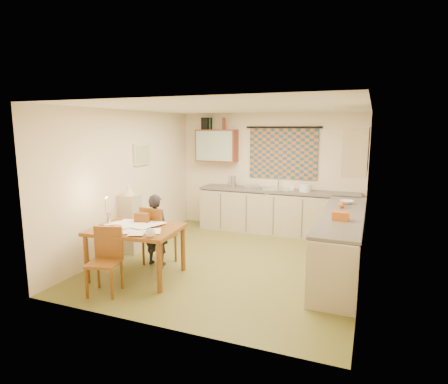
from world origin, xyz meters
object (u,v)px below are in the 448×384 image
at_px(shelf_stand, 130,224).
at_px(stove, 334,269).
at_px(dining_table, 137,252).
at_px(chair_far, 159,246).
at_px(person, 156,230).
at_px(counter_back, 277,212).
at_px(counter_right, 341,243).

bearing_deg(shelf_stand, stove, -11.39).
relative_size(dining_table, chair_far, 1.40).
distance_m(stove, person, 2.82).
distance_m(stove, chair_far, 2.81).
height_order(counter_back, person, person).
height_order(counter_back, shelf_stand, shelf_stand).
distance_m(counter_back, stove, 3.23).
bearing_deg(dining_table, counter_right, 20.42).
relative_size(counter_back, shelf_stand, 3.18).
bearing_deg(chair_far, person, 78.15).
bearing_deg(shelf_stand, person, -25.36).
bearing_deg(counter_right, stove, -90.00).
relative_size(counter_back, person, 2.85).
xyz_separation_m(counter_right, shelf_stand, (-3.54, -0.47, 0.07)).
relative_size(dining_table, person, 1.15).
distance_m(counter_back, counter_right, 2.24).
bearing_deg(dining_table, stove, -1.92).
xyz_separation_m(dining_table, chair_far, (0.01, 0.59, -0.08)).
relative_size(counter_right, dining_table, 2.21).
relative_size(stove, person, 0.78).
xyz_separation_m(counter_back, shelf_stand, (-2.11, -2.18, 0.07)).
relative_size(dining_table, shelf_stand, 1.29).
height_order(counter_right, person, person).
bearing_deg(person, stove, 166.89).
bearing_deg(chair_far, dining_table, 96.06).
distance_m(counter_back, person, 2.88).
bearing_deg(person, dining_table, 84.55).
height_order(counter_right, stove, counter_right).
bearing_deg(dining_table, person, 84.74).
xyz_separation_m(person, shelf_stand, (-0.74, 0.35, -0.06)).
bearing_deg(shelf_stand, chair_far, -21.73).
height_order(stove, dining_table, stove).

